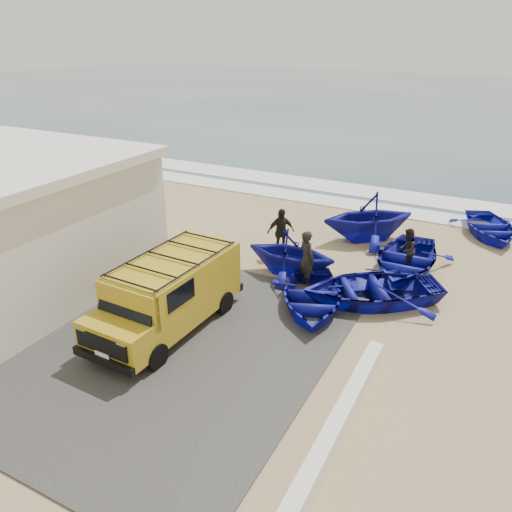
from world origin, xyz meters
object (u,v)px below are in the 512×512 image
at_px(boat_mid_left, 291,253).
at_px(boat_mid_right, 405,259).
at_px(van, 169,292).
at_px(fisherman_middle, 407,249).
at_px(fisherman_back, 281,232).
at_px(parapet, 338,425).
at_px(boat_near_right, 371,289).
at_px(fisherman_front, 307,258).
at_px(boat_far_right, 490,227).
at_px(boat_far_left, 369,216).
at_px(boat_near_left, 311,296).

xyz_separation_m(boat_mid_left, boat_mid_right, (3.52, 2.17, -0.39)).
xyz_separation_m(van, boat_mid_right, (5.17, 6.91, -0.71)).
relative_size(boat_mid_left, boat_mid_right, 0.73).
bearing_deg(fisherman_middle, fisherman_back, -76.68).
bearing_deg(van, parapet, -15.74).
distance_m(boat_near_right, boat_mid_left, 3.13).
height_order(boat_mid_left, fisherman_front, fisherman_front).
relative_size(boat_mid_left, boat_far_right, 0.84).
relative_size(boat_mid_right, boat_far_left, 1.13).
relative_size(boat_near_right, boat_far_left, 1.16).
xyz_separation_m(boat_near_right, boat_far_right, (2.86, 7.77, -0.07)).
xyz_separation_m(boat_far_left, boat_far_right, (4.44, 2.77, -0.61)).
xyz_separation_m(boat_near_left, boat_mid_left, (-1.53, 1.83, 0.43)).
xyz_separation_m(boat_near_left, boat_near_right, (1.53, 1.24, 0.06)).
distance_m(boat_far_left, boat_far_right, 5.26).
relative_size(parapet, boat_far_left, 1.57).
relative_size(boat_far_left, fisherman_back, 2.07).
bearing_deg(boat_mid_right, boat_far_right, 63.87).
bearing_deg(boat_far_right, boat_near_right, -132.18).
height_order(van, boat_mid_left, van).
bearing_deg(fisherman_back, fisherman_front, -91.60).
distance_m(boat_near_right, boat_mid_right, 2.80).
distance_m(van, fisherman_front, 4.93).
xyz_separation_m(van, fisherman_front, (2.44, 4.28, -0.18)).
distance_m(boat_near_left, boat_far_right, 10.02).
distance_m(fisherman_front, fisherman_back, 2.64).
height_order(boat_near_left, fisherman_back, fisherman_back).
relative_size(boat_far_right, fisherman_front, 1.94).
relative_size(van, fisherman_middle, 3.28).
xyz_separation_m(boat_far_left, fisherman_front, (-0.70, -4.88, -0.03)).
bearing_deg(boat_near_left, fisherman_back, 106.83).
bearing_deg(parapet, boat_far_left, 103.12).
bearing_deg(parapet, fisherman_front, 118.05).
height_order(boat_near_right, fisherman_front, fisherman_front).
xyz_separation_m(boat_far_right, fisherman_back, (-6.97, -5.75, 0.53)).
height_order(fisherman_middle, fisherman_back, fisherman_back).
height_order(boat_near_left, boat_far_right, boat_near_left).
xyz_separation_m(parapet, boat_far_left, (-2.56, 10.99, 0.73)).
bearing_deg(van, boat_mid_right, 55.33).
distance_m(boat_mid_right, boat_far_left, 3.08).
relative_size(van, fisherman_back, 2.75).
relative_size(boat_mid_left, fisherman_front, 1.62).
distance_m(boat_near_left, fisherman_middle, 4.61).
height_order(boat_near_left, fisherman_middle, fisherman_middle).
xyz_separation_m(boat_near_right, fisherman_front, (-2.27, 0.12, 0.52)).
bearing_deg(boat_near_right, van, -81.86).
distance_m(parapet, fisherman_middle, 8.93).
relative_size(van, boat_far_right, 1.34).
distance_m(boat_mid_right, fisherman_front, 3.83).
bearing_deg(boat_mid_left, boat_mid_right, -60.14).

